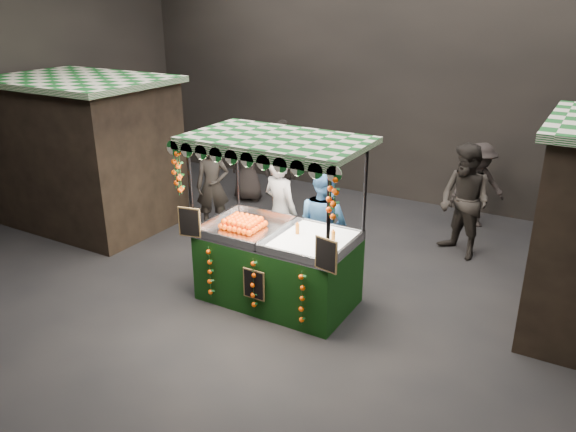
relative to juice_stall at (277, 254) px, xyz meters
The scene contains 11 objects.
ground 0.72m from the juice_stall, 98.93° to the right, with size 12.00×12.00×0.00m, color black.
market_hall 2.68m from the juice_stall, 98.93° to the right, with size 12.10×10.10×5.05m.
neighbour_stall_left 4.54m from the juice_stall, 169.20° to the left, with size 3.00×2.20×2.60m.
juice_stall is the anchor object (origin of this frame).
vendor_grey 1.10m from the juice_stall, 118.15° to the left, with size 0.74×0.59×1.76m.
vendor_blue 0.97m from the juice_stall, 77.54° to the left, with size 0.96×0.84×1.67m.
shopper_0 2.85m from the juice_stall, 144.24° to the left, with size 0.69×0.63×1.58m.
shopper_1 3.24m from the juice_stall, 57.06° to the left, with size 1.11×1.04×1.81m.
shopper_2 3.28m from the juice_stall, 119.26° to the left, with size 1.11×1.00×1.81m.
shopper_3 4.41m from the juice_stall, 67.73° to the left, with size 1.12×1.07×1.53m.
shopper_4 4.19m from the juice_stall, 128.97° to the left, with size 0.86×0.64×1.60m.
Camera 1 is at (3.52, -5.60, 3.87)m, focal length 35.18 mm.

